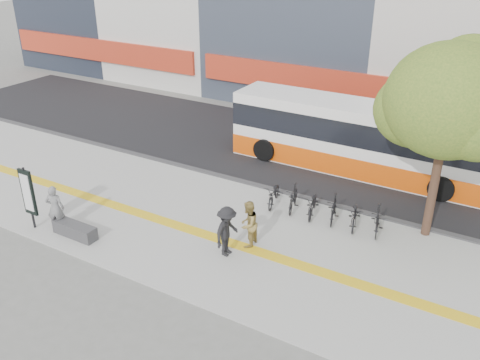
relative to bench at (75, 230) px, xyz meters
The scene contains 13 objects.
ground 2.88m from the bench, 24.78° to the left, with size 120.00×120.00×0.00m, color slate.
sidewalk 3.76m from the bench, 46.08° to the left, with size 40.00×7.00×0.08m, color gray.
tactile_strip 3.41m from the bench, 40.24° to the left, with size 40.00×0.45×0.01m, color yellow.
street 10.53m from the bench, 75.70° to the left, with size 40.00×8.00×0.06m, color black.
curb 6.73m from the bench, 67.25° to the left, with size 40.00×0.25×0.14m, color #38383A.
bench is the anchor object (origin of this frame).
signboard 1.94m from the bench, 169.19° to the right, with size 0.55×0.10×2.20m.
street_tree 12.23m from the bench, 31.62° to the left, with size 4.40×3.80×6.31m.
bus 11.48m from the bench, 58.02° to the left, with size 10.48×2.48×2.79m.
bicycle_row 8.29m from the bench, 38.89° to the left, with size 4.62×1.62×0.90m.
seated_woman 0.99m from the bench, behind, with size 0.59×0.38×1.61m, color black.
pedestrian_tan 5.66m from the bench, 24.86° to the left, with size 0.75×0.58×1.53m, color #9C8444.
pedestrian_dark 5.10m from the bench, 18.52° to the left, with size 1.05×0.60×1.63m, color black.
Camera 1 is at (9.17, -10.73, 8.99)m, focal length 38.23 mm.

